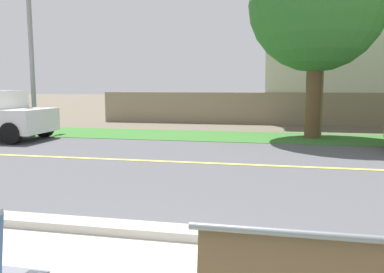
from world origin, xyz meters
TOP-DOWN VIEW (x-y plane):
  - ground_plane at (0.00, 8.00)m, footprint 140.00×140.00m
  - curb_edge at (0.00, 2.35)m, footprint 44.00×0.30m
  - street_asphalt at (0.00, 6.50)m, footprint 52.00×8.00m
  - road_centre_line at (0.00, 6.50)m, footprint 48.00×0.14m
  - far_verge_grass at (0.00, 11.15)m, footprint 48.00×2.80m
  - streetlamp at (-7.43, 10.96)m, footprint 0.24×2.10m
  - garden_wall at (-0.41, 15.80)m, footprint 13.00×0.36m

SIDE VIEW (x-z plane):
  - ground_plane at x=0.00m, z-range 0.00..0.00m
  - street_asphalt at x=0.00m, z-range 0.00..0.01m
  - far_verge_grass at x=0.00m, z-range 0.00..0.02m
  - road_centre_line at x=0.00m, z-range 0.01..0.01m
  - curb_edge at x=0.00m, z-range 0.00..0.11m
  - garden_wall at x=-0.41m, z-range 0.00..1.40m
  - streetlamp at x=-7.43m, z-range 0.50..7.18m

